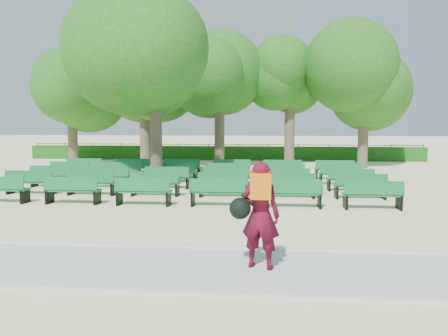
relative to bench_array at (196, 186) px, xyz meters
name	(u,v)px	position (x,y,z in m)	size (l,w,h in m)	color
ground	(186,196)	(-0.10, -1.65, -0.09)	(120.00, 120.00, 0.00)	beige
paving	(115,266)	(-0.10, -9.05, -0.06)	(30.00, 2.20, 0.06)	#B8B9B4
curb	(134,246)	(-0.10, -7.90, -0.04)	(30.00, 0.12, 0.10)	silver
hedge	(223,153)	(-0.10, 12.35, 0.36)	(26.00, 0.70, 0.90)	#1B5616
fence	(223,159)	(-0.10, 12.75, -0.09)	(26.00, 0.10, 1.02)	black
tree_line	(216,166)	(-0.10, 8.35, -0.09)	(21.80, 6.80, 7.04)	#27691C
bench_array	(196,186)	(0.00, 0.00, 0.00)	(1.72, 0.61, 1.07)	#12672E
tree_among	(155,61)	(-1.77, 0.94, 4.87)	(5.49, 5.49, 7.44)	brown
person	(259,213)	(2.44, -9.01, 0.93)	(0.92, 0.62, 1.86)	#4F0B1D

